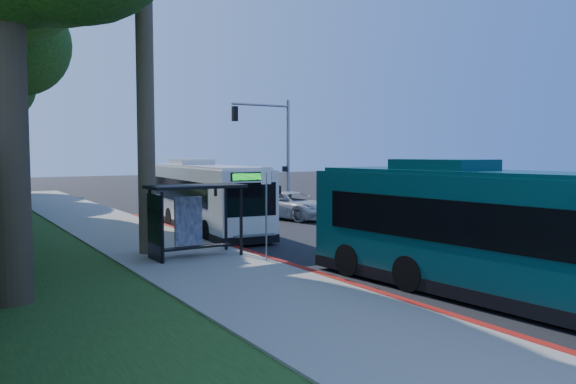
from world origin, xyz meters
TOP-DOWN VIEW (x-y plane):
  - ground at (0.00, 0.00)m, footprint 140.00×140.00m
  - sidewalk at (-7.30, 0.00)m, footprint 4.50×70.00m
  - red_curb at (-5.00, -4.00)m, footprint 0.25×30.00m
  - bus_shelter at (-7.26, -2.86)m, footprint 3.20×1.51m
  - stop_sign_pole at (-5.40, -5.00)m, footprint 0.35×0.06m
  - traffic_signal_pole at (3.78, 10.00)m, footprint 4.10×0.30m
  - white_bus at (-3.79, 3.80)m, footprint 3.28×11.31m
  - teal_bus at (-2.73, -11.95)m, footprint 3.40×11.78m
  - pickup at (2.16, 5.35)m, footprint 3.71×5.77m

SIDE VIEW (x-z plane):
  - ground at x=0.00m, z-range 0.00..0.00m
  - sidewalk at x=-7.30m, z-range 0.00..0.12m
  - red_curb at x=-5.00m, z-range 0.00..0.13m
  - pickup at x=2.16m, z-range 0.00..1.48m
  - white_bus at x=-3.79m, z-range -0.04..3.29m
  - teal_bus at x=-2.73m, z-range -0.04..3.42m
  - bus_shelter at x=-7.26m, z-range 0.53..3.08m
  - stop_sign_pole at x=-5.40m, z-range 0.50..3.67m
  - traffic_signal_pole at x=3.78m, z-range 0.92..7.92m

